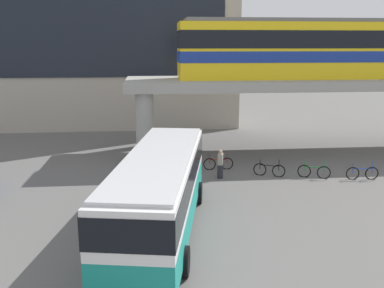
# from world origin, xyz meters

# --- Properties ---
(ground_plane) EXTENTS (120.00, 120.00, 0.00)m
(ground_plane) POSITION_xyz_m (0.00, 10.00, 0.00)
(ground_plane) COLOR #605E5B
(station_building) EXTENTS (28.17, 10.58, 16.95)m
(station_building) POSITION_xyz_m (-6.31, 29.53, 8.48)
(station_building) COLOR #B2A899
(station_building) RESTS_ON ground_plane
(elevated_platform) EXTENTS (30.72, 6.38, 5.02)m
(elevated_platform) POSITION_xyz_m (13.89, 15.90, 4.33)
(elevated_platform) COLOR #9E9B93
(elevated_platform) RESTS_ON ground_plane
(train) EXTENTS (21.59, 2.96, 3.84)m
(train) POSITION_xyz_m (12.74, 15.90, 6.99)
(train) COLOR yellow
(train) RESTS_ON elevated_platform
(bus_main) EXTENTS (4.50, 11.32, 3.22)m
(bus_main) POSITION_xyz_m (0.37, 3.29, 1.99)
(bus_main) COLOR teal
(bus_main) RESTS_ON ground_plane
(bicycle_green) EXTENTS (1.70, 0.69, 1.04)m
(bicycle_green) POSITION_xyz_m (9.03, 9.80, 0.36)
(bicycle_green) COLOR black
(bicycle_green) RESTS_ON ground_plane
(bicycle_blue) EXTENTS (1.79, 0.23, 1.04)m
(bicycle_blue) POSITION_xyz_m (11.56, 9.26, 0.36)
(bicycle_blue) COLOR black
(bicycle_blue) RESTS_ON ground_plane
(bicycle_black) EXTENTS (1.67, 0.76, 1.04)m
(bicycle_black) POSITION_xyz_m (6.65, 10.36, 0.36)
(bicycle_black) COLOR black
(bicycle_black) RESTS_ON ground_plane
(bicycle_red) EXTENTS (1.79, 0.07, 1.04)m
(bicycle_red) POSITION_xyz_m (4.01, 11.96, 0.36)
(bicycle_red) COLOR black
(bicycle_red) RESTS_ON ground_plane
(pedestrian_by_bike_rack) EXTENTS (0.37, 0.46, 1.62)m
(pedestrian_by_bike_rack) POSITION_xyz_m (3.85, 10.24, 0.75)
(pedestrian_by_bike_rack) COLOR #26262D
(pedestrian_by_bike_rack) RESTS_ON ground_plane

